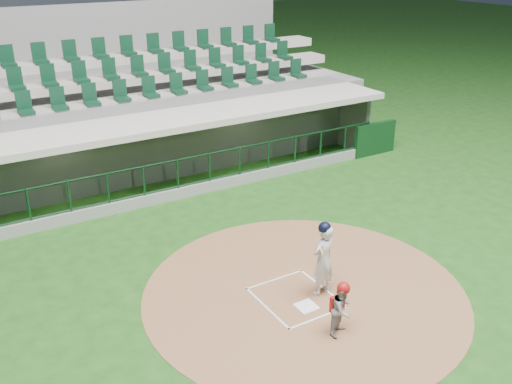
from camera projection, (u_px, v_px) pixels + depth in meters
ground at (288, 292)px, 12.76m from camera, size 120.00×120.00×0.00m
dirt_circle at (304, 292)px, 12.74m from camera, size 7.20×7.20×0.01m
home_plate at (306, 306)px, 12.20m from camera, size 0.43×0.43×0.02m
batter_box_chalk at (296, 297)px, 12.52m from camera, size 1.55×1.80×0.01m
dugout_structure at (158, 150)px, 18.58m from camera, size 16.40×3.70×3.00m
seating_deck at (121, 115)px, 20.75m from camera, size 17.00×6.72×5.15m
batter at (323, 258)px, 12.36m from camera, size 0.88×0.91×1.75m
catcher at (342, 308)px, 11.18m from camera, size 0.65×0.59×1.17m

